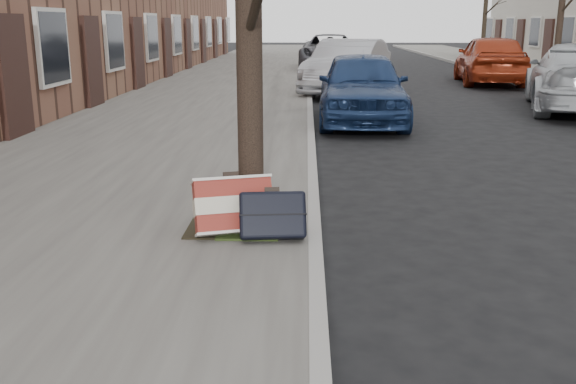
{
  "coord_description": "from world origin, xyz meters",
  "views": [
    {
      "loc": [
        -1.34,
        -4.52,
        1.97
      ],
      "look_at": [
        -1.49,
        0.8,
        0.55
      ],
      "focal_mm": 40.0,
      "sensor_mm": 36.0,
      "label": 1
    }
  ],
  "objects_px": {
    "car_near_mid": "(348,67)",
    "suitcase_red": "(233,206)",
    "suitcase_navy": "(273,215)",
    "car_near_front": "(362,87)"
  },
  "relations": [
    {
      "from": "suitcase_navy",
      "to": "car_near_front",
      "type": "distance_m",
      "value": 7.71
    },
    {
      "from": "suitcase_navy",
      "to": "car_near_mid",
      "type": "bearing_deg",
      "value": 77.81
    },
    {
      "from": "car_near_front",
      "to": "car_near_mid",
      "type": "relative_size",
      "value": 0.92
    },
    {
      "from": "suitcase_red",
      "to": "car_near_mid",
      "type": "relative_size",
      "value": 0.15
    },
    {
      "from": "suitcase_navy",
      "to": "car_near_front",
      "type": "xyz_separation_m",
      "value": [
        1.39,
        7.58,
        0.37
      ]
    },
    {
      "from": "suitcase_navy",
      "to": "car_near_front",
      "type": "relative_size",
      "value": 0.14
    },
    {
      "from": "car_near_front",
      "to": "car_near_mid",
      "type": "bearing_deg",
      "value": 91.32
    },
    {
      "from": "car_near_mid",
      "to": "suitcase_red",
      "type": "bearing_deg",
      "value": -80.97
    },
    {
      "from": "suitcase_red",
      "to": "car_near_mid",
      "type": "xyz_separation_m",
      "value": [
        1.81,
        12.72,
        0.37
      ]
    },
    {
      "from": "suitcase_red",
      "to": "car_near_front",
      "type": "relative_size",
      "value": 0.16
    }
  ]
}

